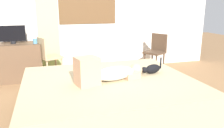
# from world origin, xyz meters

# --- Properties ---
(ground_plane) EXTENTS (16.00, 16.00, 0.00)m
(ground_plane) POSITION_xyz_m (0.00, 0.00, 0.00)
(ground_plane) COLOR olive
(back_wall_with_window) EXTENTS (6.40, 0.14, 2.90)m
(back_wall_with_window) POSITION_xyz_m (0.00, 2.42, 1.45)
(back_wall_with_window) COLOR silver
(back_wall_with_window) RESTS_ON ground
(bed) EXTENTS (2.21, 1.90, 0.53)m
(bed) POSITION_xyz_m (-0.07, -0.03, 0.26)
(bed) COLOR #38383D
(bed) RESTS_ON ground
(person_lying) EXTENTS (0.94, 0.44, 0.34)m
(person_lying) POSITION_xyz_m (-0.10, -0.08, 0.65)
(person_lying) COLOR silver
(person_lying) RESTS_ON bed
(cat) EXTENTS (0.35, 0.18, 0.21)m
(cat) POSITION_xyz_m (0.57, 0.05, 0.60)
(cat) COLOR black
(cat) RESTS_ON bed
(desk) EXTENTS (0.90, 0.56, 0.74)m
(desk) POSITION_xyz_m (-1.37, 2.03, 0.37)
(desk) COLOR brown
(desk) RESTS_ON ground
(tv_monitor) EXTENTS (0.48, 0.10, 0.35)m
(tv_monitor) POSITION_xyz_m (-1.42, 2.03, 0.92)
(tv_monitor) COLOR black
(tv_monitor) RESTS_ON desk
(cup) EXTENTS (0.08, 0.08, 0.10)m
(cup) POSITION_xyz_m (-1.01, 1.91, 0.79)
(cup) COLOR teal
(cup) RESTS_ON desk
(chair_by_desk) EXTENTS (0.49, 0.49, 0.86)m
(chair_by_desk) POSITION_xyz_m (-0.80, 1.85, 0.51)
(chair_by_desk) COLOR tan
(chair_by_desk) RESTS_ON ground
(chair_spare) EXTENTS (0.52, 0.52, 0.86)m
(chair_spare) POSITION_xyz_m (1.51, 1.72, 0.51)
(chair_spare) COLOR #4C3828
(chair_spare) RESTS_ON ground
(curtain_left) EXTENTS (0.44, 0.06, 2.57)m
(curtain_left) POSITION_xyz_m (-0.75, 2.31, 1.29)
(curtain_left) COLOR #ADCC75
(curtain_left) RESTS_ON ground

